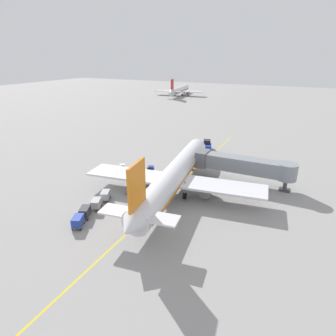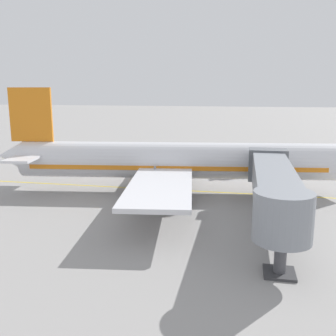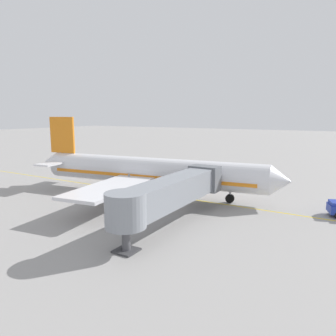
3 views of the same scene
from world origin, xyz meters
name	(u,v)px [view 3 (image 3 of 3)]	position (x,y,z in m)	size (l,w,h in m)	color
ground_plane	(149,193)	(0.00, 0.00, 0.00)	(400.00, 400.00, 0.00)	gray
gate_lead_in_line	(149,193)	(0.00, 0.00, 0.00)	(0.24, 80.00, 0.01)	gold
parked_airliner	(148,172)	(0.47, 0.21, 3.19)	(30.42, 37.32, 10.63)	silver
jet_bridge	(171,192)	(10.00, 9.47, 3.46)	(17.87, 3.50, 4.98)	gray
baggage_tug_lead	(154,179)	(-5.82, -3.03, 0.71)	(1.67, 2.67, 1.62)	slate
baggage_tug_trailing	(211,176)	(-12.77, 3.88, 0.71)	(2.41, 2.74, 1.62)	silver
baggage_tug_spare	(206,183)	(-7.30, 5.54, 0.71)	(1.95, 2.75, 1.62)	#1E339E
baggage_cart_front	(141,173)	(-8.30, -7.31, 0.95)	(2.12, 2.91, 1.58)	#4C4C51
baggage_cart_second_in_train	(126,172)	(-7.84, -10.13, 0.95)	(2.12, 2.91, 1.58)	#4C4C51
baggage_cart_third_in_train	(114,171)	(-7.70, -12.81, 0.95)	(2.12, 2.91, 1.58)	#4C4C51
baggage_cart_tail_end	(101,170)	(-6.85, -15.17, 0.95)	(2.12, 2.91, 1.58)	#4C4C51
ground_crew_wing_walker	(234,179)	(-11.51, 8.48, 0.95)	(0.33, 0.72, 1.69)	#232328
ground_crew_loader	(182,176)	(-9.01, 0.43, 0.95)	(0.28, 0.73, 1.69)	#232328
ground_crew_marshaller	(165,181)	(-4.53, -0.07, 0.95)	(0.40, 0.69, 1.69)	#232328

